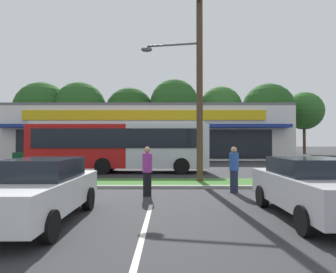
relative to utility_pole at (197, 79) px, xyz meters
name	(u,v)px	position (x,y,z in m)	size (l,w,h in m)	color
grass_median	(146,183)	(-2.38, -0.18, -4.91)	(56.00, 2.20, 0.12)	#386B28
curb_lip	(144,187)	(-2.38, -1.40, -4.91)	(56.00, 0.24, 0.12)	#99968C
parking_stripe_2	(145,228)	(-1.88, -6.94, -4.97)	(0.12, 4.80, 0.01)	silver
storefront_building	(148,133)	(-3.85, 22.01, -1.93)	(31.66, 13.71, 6.08)	silver
tree_far_left	(43,109)	(-20.79, 30.12, 2.01)	(8.35, 8.35, 11.17)	#473323
tree_left	(80,108)	(-14.91, 30.00, 2.24)	(7.86, 7.86, 11.16)	#473323
tree_mid_left	(130,112)	(-7.26, 30.20, 1.58)	(7.55, 7.55, 10.34)	#473323
tree_mid	(174,104)	(-0.40, 29.34, 2.82)	(7.31, 7.31, 11.47)	#473323
tree_mid_right	(221,108)	(6.79, 30.14, 2.25)	(6.58, 6.58, 10.53)	#473323
tree_right	(268,109)	(13.69, 28.84, 1.86)	(7.74, 7.74, 10.72)	#473323
tree_far_right	(304,111)	(20.58, 31.95, 1.98)	(6.03, 6.03, 9.98)	#473323
utility_pole	(197,79)	(0.00, 0.00, 0.00)	(3.12, 2.39, 9.27)	#4C3826
city_bus	(120,145)	(-4.46, 4.91, -3.21)	(11.28, 2.68, 3.25)	#B71414
car_0	(40,190)	(-4.48, -6.47, -4.18)	(1.86, 4.33, 1.55)	silver
car_1	(44,155)	(-12.00, 10.82, -4.16)	(4.57, 1.88, 1.60)	#0C3F1E
car_2	(314,187)	(2.41, -6.09, -4.18)	(2.02, 4.30, 1.54)	#B7B7BC
pedestrian_near_bench	(147,171)	(-2.11, -3.09, -4.08)	(0.36, 0.36, 1.79)	black
pedestrian_by_pole	(234,170)	(1.20, -2.44, -4.08)	(0.36, 0.36, 1.77)	#1E2338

